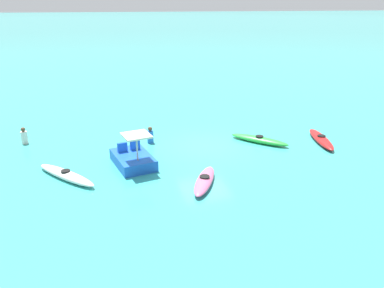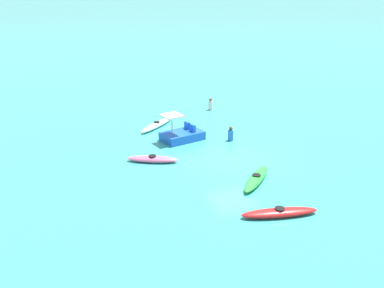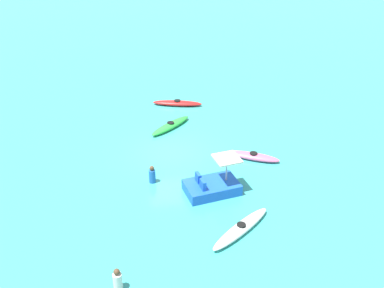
{
  "view_description": "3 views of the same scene",
  "coord_description": "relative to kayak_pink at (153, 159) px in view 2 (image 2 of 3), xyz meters",
  "views": [
    {
      "loc": [
        5.1,
        17.0,
        6.85
      ],
      "look_at": [
        0.94,
        1.02,
        0.57
      ],
      "focal_mm": 34.85,
      "sensor_mm": 36.0,
      "label": 1
    },
    {
      "loc": [
        -19.18,
        10.1,
        9.08
      ],
      "look_at": [
        1.76,
        1.66,
        0.47
      ],
      "focal_mm": 40.84,
      "sensor_mm": 36.0,
      "label": 2
    },
    {
      "loc": [
        19.72,
        -1.67,
        11.53
      ],
      "look_at": [
        0.21,
        1.07,
        0.57
      ],
      "focal_mm": 40.48,
      "sensor_mm": 36.0,
      "label": 3
    }
  ],
  "objects": [
    {
      "name": "kayak_pink",
      "position": [
        0.0,
        0.0,
        0.0
      ],
      "size": [
        1.8,
        2.69,
        0.37
      ],
      "color": "pink",
      "rests_on": "ground_plane"
    },
    {
      "name": "person_near_shore",
      "position": [
        1.38,
        -5.28,
        0.22
      ],
      "size": [
        0.34,
        0.34,
        0.88
      ],
      "color": "blue",
      "rests_on": "ground_plane"
    },
    {
      "name": "pedal_boat_blue",
      "position": [
        2.56,
        -2.63,
        0.17
      ],
      "size": [
        1.96,
        2.66,
        1.68
      ],
      "color": "blue",
      "rests_on": "ground_plane"
    },
    {
      "name": "kayak_green",
      "position": [
        -4.12,
        -3.88,
        -0.0
      ],
      "size": [
        2.63,
        2.73,
        0.37
      ],
      "color": "green",
      "rests_on": "ground_plane"
    },
    {
      "name": "ground_plane",
      "position": [
        -1.22,
        -4.12,
        -0.16
      ],
      "size": [
        600.0,
        600.0,
        0.0
      ],
      "primitive_type": "plane",
      "color": "#38ADA8"
    },
    {
      "name": "kayak_white",
      "position": [
        5.42,
        -1.97,
        -0.0
      ],
      "size": [
        2.64,
        3.03,
        0.37
      ],
      "color": "white",
      "rests_on": "ground_plane"
    },
    {
      "name": "kayak_red",
      "position": [
        -7.29,
        -3.14,
        -0.0
      ],
      "size": [
        1.37,
        3.27,
        0.37
      ],
      "color": "red",
      "rests_on": "ground_plane"
    },
    {
      "name": "person_by_kayaks",
      "position": [
        7.71,
        -6.82,
        0.22
      ],
      "size": [
        0.4,
        0.4,
        0.88
      ],
      "color": "silver",
      "rests_on": "ground_plane"
    }
  ]
}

